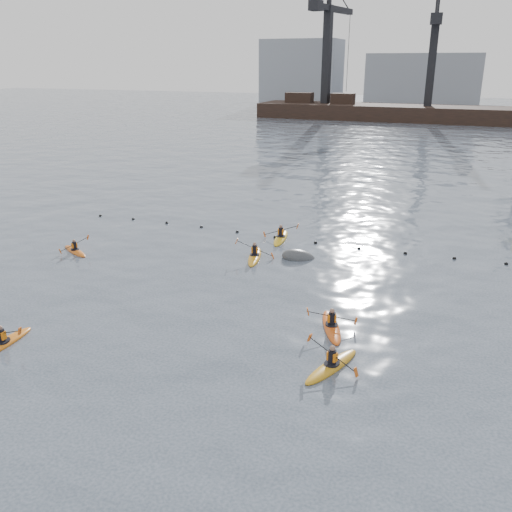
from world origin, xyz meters
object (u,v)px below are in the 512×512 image
(kayaker_1, at_px, (332,365))
(kayaker_3, at_px, (255,256))
(kayaker_2, at_px, (75,250))
(kayaker_5, at_px, (281,237))
(mooring_buoy, at_px, (299,258))
(kayaker_4, at_px, (331,326))
(kayaker_0, at_px, (3,343))

(kayaker_1, bearing_deg, kayaker_3, 144.74)
(kayaker_2, height_order, kayaker_3, kayaker_3)
(kayaker_5, height_order, mooring_buoy, kayaker_5)
(kayaker_4, distance_m, mooring_buoy, 9.62)
(kayaker_3, bearing_deg, kayaker_0, -127.45)
(kayaker_2, distance_m, kayaker_3, 11.83)
(kayaker_0, height_order, kayaker_1, kayaker_1)
(kayaker_0, height_order, kayaker_5, kayaker_5)
(kayaker_4, bearing_deg, kayaker_0, 5.79)
(kayaker_3, relative_size, kayaker_5, 0.98)
(kayaker_3, relative_size, kayaker_4, 1.04)
(kayaker_5, bearing_deg, kayaker_4, -69.64)
(kayaker_1, xyz_separation_m, kayaker_5, (-7.58, 15.31, 0.00))
(kayaker_2, xyz_separation_m, kayaker_4, (18.30, -4.29, 0.02))
(kayaker_1, xyz_separation_m, kayaker_3, (-7.84, 11.05, 0.00))
(kayaker_4, bearing_deg, kayaker_2, -35.68)
(kayaker_1, distance_m, kayaker_5, 17.09)
(kayaker_1, relative_size, kayaker_2, 1.21)
(kayaker_1, relative_size, kayaker_4, 1.02)
(kayaker_0, relative_size, kayaker_4, 0.97)
(kayaker_0, bearing_deg, kayaker_1, 12.57)
(kayaker_2, relative_size, kayaker_4, 0.84)
(kayaker_2, distance_m, kayaker_5, 13.88)
(kayaker_1, xyz_separation_m, kayaker_4, (-0.88, 3.41, -0.00))
(kayaker_0, bearing_deg, kayaker_4, 26.39)
(kayaker_3, xyz_separation_m, mooring_buoy, (2.63, 0.95, -0.11))
(kayaker_1, height_order, mooring_buoy, kayaker_1)
(kayaker_2, xyz_separation_m, mooring_buoy, (13.97, 4.30, -0.09))
(kayaker_0, bearing_deg, mooring_buoy, 59.09)
(mooring_buoy, bearing_deg, kayaker_2, -162.88)
(kayaker_0, xyz_separation_m, mooring_buoy, (8.64, 15.57, -0.10))
(kayaker_4, relative_size, mooring_buoy, 1.61)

